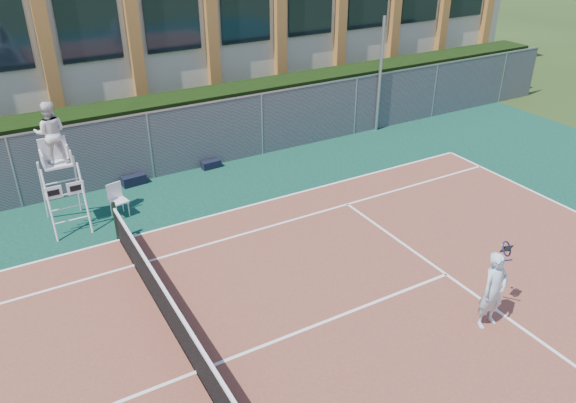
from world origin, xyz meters
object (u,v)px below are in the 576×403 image
umpire_chair (51,136)px  plastic_chair (117,197)px  steel_pole (380,76)px  tennis_player (493,290)px

umpire_chair → plastic_chair: bearing=-6.1°
steel_pole → umpire_chair: (-11.98, -1.65, 0.44)m
umpire_chair → plastic_chair: 2.45m
plastic_chair → tennis_player: tennis_player is taller
steel_pole → plastic_chair: (-10.63, -1.80, -1.60)m
steel_pole → tennis_player: size_ratio=2.48×
plastic_chair → tennis_player: 10.26m
steel_pole → umpire_chair: steel_pole is taller
plastic_chair → tennis_player: bearing=-57.6°
umpire_chair → tennis_player: bearing=-52.1°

